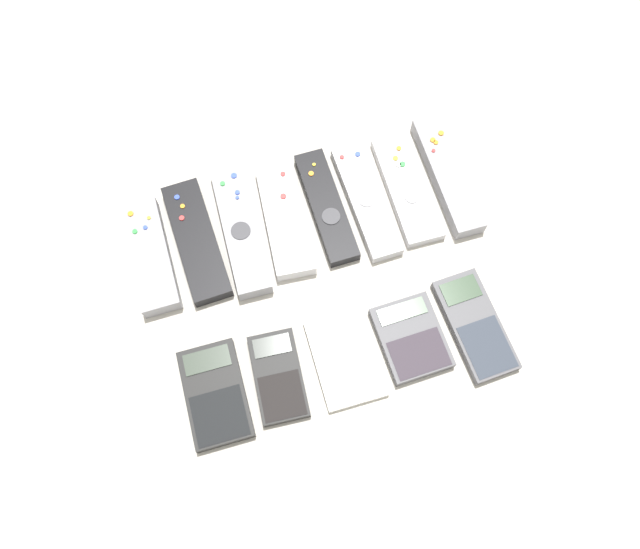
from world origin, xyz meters
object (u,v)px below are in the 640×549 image
at_px(remote_6, 407,189).
at_px(calculator_4, 475,325).
at_px(remote_7, 447,175).
at_px(calculator_2, 342,359).
at_px(calculator_0, 215,394).
at_px(calculator_1, 278,376).
at_px(remote_4, 326,207).
at_px(remote_5, 366,201).
at_px(remote_3, 285,220).
at_px(calculator_3, 411,338).
at_px(remote_1, 197,241).
at_px(remote_2, 241,230).
at_px(remote_0, 150,256).

height_order(remote_6, calculator_4, remote_6).
xyz_separation_m(remote_7, calculator_2, (-0.24, -0.23, -0.01)).
bearing_deg(calculator_0, calculator_1, 0.33).
height_order(remote_4, calculator_4, remote_4).
distance_m(remote_4, remote_5, 0.06).
relative_size(remote_3, calculator_3, 1.62).
bearing_deg(calculator_4, remote_3, 129.15).
distance_m(remote_1, calculator_4, 0.43).
bearing_deg(calculator_2, calculator_1, 179.28).
xyz_separation_m(remote_2, calculator_3, (0.19, -0.23, -0.00)).
relative_size(remote_2, remote_4, 1.11).
height_order(remote_7, calculator_0, remote_7).
bearing_deg(remote_7, remote_4, 179.60).
xyz_separation_m(remote_7, calculator_0, (-0.42, -0.23, -0.00)).
relative_size(remote_3, calculator_2, 1.44).
distance_m(remote_5, calculator_2, 0.25).
bearing_deg(calculator_0, remote_3, 55.42).
xyz_separation_m(remote_4, remote_5, (0.06, -0.01, -0.00)).
distance_m(remote_6, calculator_2, 0.29).
bearing_deg(remote_5, calculator_1, -133.23).
relative_size(remote_2, calculator_3, 1.83).
height_order(remote_3, remote_5, remote_3).
bearing_deg(remote_1, calculator_2, -59.27).
bearing_deg(remote_3, remote_2, -177.21).
distance_m(remote_2, calculator_1, 0.23).
relative_size(remote_1, calculator_3, 1.71).
bearing_deg(calculator_4, calculator_2, 174.87).
relative_size(remote_5, remote_7, 0.96).
xyz_separation_m(calculator_2, calculator_3, (0.10, 0.00, 0.00)).
bearing_deg(calculator_4, remote_2, 136.82).
xyz_separation_m(remote_6, calculator_3, (-0.07, -0.23, 0.00)).
height_order(remote_1, remote_7, remote_7).
distance_m(remote_5, calculator_0, 0.37).
bearing_deg(remote_2, calculator_3, -48.89).
xyz_separation_m(remote_3, remote_5, (0.13, -0.00, -0.00)).
relative_size(remote_1, remote_3, 1.06).
xyz_separation_m(remote_0, remote_1, (0.07, 0.01, -0.00)).
bearing_deg(remote_0, remote_1, 4.71).
relative_size(remote_5, calculator_4, 1.24).
height_order(remote_1, remote_6, remote_1).
bearing_deg(remote_0, remote_2, 1.24).
bearing_deg(calculator_3, calculator_2, 178.84).
distance_m(remote_1, remote_3, 0.14).
bearing_deg(calculator_3, calculator_4, -6.54).
xyz_separation_m(remote_2, remote_6, (0.27, -0.00, -0.01)).
height_order(calculator_3, calculator_4, calculator_3).
height_order(remote_6, calculator_3, same).
xyz_separation_m(remote_5, calculator_4, (0.09, -0.23, -0.00)).
bearing_deg(calculator_1, remote_5, 52.12).
height_order(remote_0, remote_2, same).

